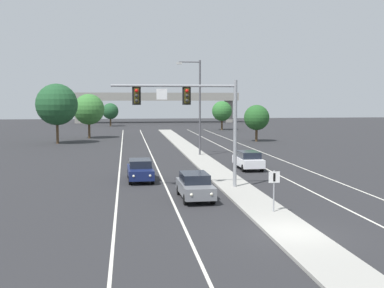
# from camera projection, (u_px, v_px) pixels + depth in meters

# --- Properties ---
(ground_plane) EXTENTS (260.00, 260.00, 0.00)m
(ground_plane) POSITION_uv_depth(u_px,v_px,m) (293.00, 235.00, 21.75)
(ground_plane) COLOR #28282B
(median_island) EXTENTS (2.40, 110.00, 0.15)m
(median_island) POSITION_uv_depth(u_px,v_px,m) (218.00, 173.00, 39.50)
(median_island) COLOR #9E9B93
(median_island) RESTS_ON ground
(lane_stripe_oncoming_center) EXTENTS (0.14, 100.00, 0.01)m
(lane_stripe_oncoming_center) POSITION_uv_depth(u_px,v_px,m) (155.00, 163.00, 45.78)
(lane_stripe_oncoming_center) COLOR silver
(lane_stripe_oncoming_center) RESTS_ON ground
(lane_stripe_receding_center) EXTENTS (0.14, 100.00, 0.01)m
(lane_stripe_receding_center) POSITION_uv_depth(u_px,v_px,m) (252.00, 162.00, 47.04)
(lane_stripe_receding_center) COLOR silver
(lane_stripe_receding_center) RESTS_ON ground
(edge_stripe_left) EXTENTS (0.14, 100.00, 0.01)m
(edge_stripe_left) POSITION_uv_depth(u_px,v_px,m) (120.00, 164.00, 45.33)
(edge_stripe_left) COLOR silver
(edge_stripe_left) RESTS_ON ground
(edge_stripe_right) EXTENTS (0.14, 100.00, 0.01)m
(edge_stripe_right) POSITION_uv_depth(u_px,v_px,m) (284.00, 161.00, 47.48)
(edge_stripe_right) COLOR silver
(edge_stripe_right) RESTS_ON ground
(overhead_signal_mast) EXTENTS (8.35, 0.44, 7.20)m
(overhead_signal_mast) POSITION_uv_depth(u_px,v_px,m) (195.00, 110.00, 32.02)
(overhead_signal_mast) COLOR gray
(overhead_signal_mast) RESTS_ON median_island
(median_sign_post) EXTENTS (0.60, 0.10, 2.20)m
(median_sign_post) POSITION_uv_depth(u_px,v_px,m) (274.00, 185.00, 25.39)
(median_sign_post) COLOR gray
(median_sign_post) RESTS_ON median_island
(street_lamp_median) EXTENTS (2.58, 0.28, 10.00)m
(street_lamp_median) POSITION_uv_depth(u_px,v_px,m) (198.00, 102.00, 51.08)
(street_lamp_median) COLOR #4C4C51
(street_lamp_median) RESTS_ON median_island
(car_oncoming_grey) EXTENTS (1.91, 4.50, 1.58)m
(car_oncoming_grey) POSITION_uv_depth(u_px,v_px,m) (195.00, 186.00, 29.41)
(car_oncoming_grey) COLOR slate
(car_oncoming_grey) RESTS_ON ground
(car_oncoming_navy) EXTENTS (1.91, 4.50, 1.58)m
(car_oncoming_navy) POSITION_uv_depth(u_px,v_px,m) (140.00, 170.00, 35.99)
(car_oncoming_navy) COLOR #141E4C
(car_oncoming_navy) RESTS_ON ground
(car_receding_white) EXTENTS (1.86, 4.49, 1.58)m
(car_receding_white) POSITION_uv_depth(u_px,v_px,m) (248.00, 160.00, 41.87)
(car_receding_white) COLOR silver
(car_receding_white) RESTS_ON ground
(overpass_bridge) EXTENTS (42.40, 6.40, 7.65)m
(overpass_bridge) POSITION_uv_depth(u_px,v_px,m) (155.00, 100.00, 123.39)
(overpass_bridge) COLOR gray
(overpass_bridge) RESTS_ON ground
(tree_far_left_a) EXTENTS (5.65, 5.65, 8.17)m
(tree_far_left_a) POSITION_uv_depth(u_px,v_px,m) (57.00, 104.00, 65.43)
(tree_far_left_a) COLOR #4C3823
(tree_far_left_a) RESTS_ON ground
(tree_far_right_c) EXTENTS (3.63, 3.63, 5.25)m
(tree_far_right_c) POSITION_uv_depth(u_px,v_px,m) (257.00, 118.00, 69.13)
(tree_far_right_c) COLOR #4C3823
(tree_far_right_c) RESTS_ON ground
(tree_far_right_b) EXTENTS (3.93, 3.93, 5.69)m
(tree_far_right_b) POSITION_uv_depth(u_px,v_px,m) (222.00, 111.00, 94.72)
(tree_far_right_b) COLOR #4C3823
(tree_far_right_b) RESTS_ON ground
(tree_far_left_b) EXTENTS (3.57, 3.57, 5.17)m
(tree_far_left_b) POSITION_uv_depth(u_px,v_px,m) (110.00, 111.00, 107.47)
(tree_far_left_b) COLOR #4C3823
(tree_far_left_b) RESTS_ON ground
(tree_far_left_c) EXTENTS (4.75, 4.75, 6.87)m
(tree_far_left_c) POSITION_uv_depth(u_px,v_px,m) (89.00, 109.00, 74.40)
(tree_far_left_c) COLOR #4C3823
(tree_far_left_c) RESTS_ON ground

